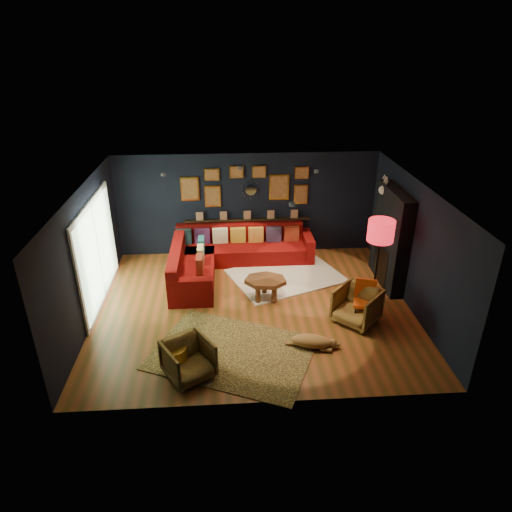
{
  "coord_description": "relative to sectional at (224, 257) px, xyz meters",
  "views": [
    {
      "loc": [
        -0.52,
        -8.12,
        5.19
      ],
      "look_at": [
        0.06,
        0.3,
        1.05
      ],
      "focal_mm": 32.0,
      "sensor_mm": 36.0,
      "label": 1
    }
  ],
  "objects": [
    {
      "name": "orange_chair",
      "position": [
        2.76,
        -2.4,
        0.19
      ],
      "size": [
        0.51,
        0.51,
        0.87
      ],
      "rotation": [
        0.0,
        0.0,
        -0.3
      ],
      "color": "black",
      "rests_on": "ground"
    },
    {
      "name": "sliding_door",
      "position": [
        -2.6,
        -1.21,
        0.78
      ],
      "size": [
        0.06,
        2.8,
        2.2
      ],
      "color": "white",
      "rests_on": "ground"
    },
    {
      "name": "ledge",
      "position": [
        0.61,
        0.87,
        0.6
      ],
      "size": [
        3.2,
        0.12,
        0.04
      ],
      "primitive_type": "cube",
      "color": "black",
      "rests_on": "room_walls"
    },
    {
      "name": "shag_rug",
      "position": [
        1.45,
        -0.51,
        -0.31
      ],
      "size": [
        2.92,
        2.55,
        0.03
      ],
      "primitive_type": "cube",
      "rotation": [
        0.0,
        0.0,
        0.38
      ],
      "color": "silver",
      "rests_on": "ground"
    },
    {
      "name": "dog",
      "position": [
        1.57,
        -3.23,
        -0.15
      ],
      "size": [
        1.09,
        0.71,
        0.32
      ],
      "primitive_type": null,
      "rotation": [
        0.0,
        0.0,
        -0.23
      ],
      "color": "#A0773C",
      "rests_on": "leopard_rug"
    },
    {
      "name": "floor_lamp",
      "position": [
        3.11,
        -1.86,
        1.3
      ],
      "size": [
        0.53,
        0.53,
        1.92
      ],
      "color": "black",
      "rests_on": "ground"
    },
    {
      "name": "coffee_table",
      "position": [
        0.88,
        -1.49,
        0.08
      ],
      "size": [
        1.0,
        0.8,
        0.46
      ],
      "rotation": [
        0.0,
        0.0,
        -0.13
      ],
      "color": "brown",
      "rests_on": "shag_rug"
    },
    {
      "name": "gold_stool",
      "position": [
        -0.83,
        -3.73,
        -0.08
      ],
      "size": [
        0.4,
        0.4,
        0.49
      ],
      "primitive_type": "cylinder",
      "color": "gold",
      "rests_on": "ground"
    },
    {
      "name": "floor",
      "position": [
        0.61,
        -1.81,
        -0.32
      ],
      "size": [
        6.5,
        6.5,
        0.0
      ],
      "primitive_type": "plane",
      "color": "#974C24",
      "rests_on": "ground"
    },
    {
      "name": "pouf",
      "position": [
        -0.57,
        -0.69,
        -0.1
      ],
      "size": [
        0.57,
        0.57,
        0.37
      ],
      "primitive_type": "cylinder",
      "color": "#A2251B",
      "rests_on": "shag_rug"
    },
    {
      "name": "gallery_wall",
      "position": [
        0.6,
        0.91,
        1.48
      ],
      "size": [
        3.15,
        0.04,
        1.02
      ],
      "color": "gold",
      "rests_on": "room_walls"
    },
    {
      "name": "leopard_rug",
      "position": [
        0.13,
        -3.29,
        -0.31
      ],
      "size": [
        3.31,
        2.9,
        0.02
      ],
      "primitive_type": "cube",
      "rotation": [
        0.0,
        0.0,
        -0.41
      ],
      "color": "tan",
      "rests_on": "ground"
    },
    {
      "name": "sectional",
      "position": [
        0.0,
        0.0,
        0.0
      ],
      "size": [
        3.41,
        2.69,
        0.86
      ],
      "color": "maroon",
      "rests_on": "ground"
    },
    {
      "name": "armchair_right",
      "position": [
        2.6,
        -2.46,
        0.08
      ],
      "size": [
        1.06,
        1.06,
        0.8
      ],
      "primitive_type": "imported",
      "rotation": [
        0.0,
        0.0,
        -0.77
      ],
      "color": "gold",
      "rests_on": "ground"
    },
    {
      "name": "armchair_left",
      "position": [
        -0.61,
        -3.86,
        0.05
      ],
      "size": [
        0.97,
        0.96,
        0.75
      ],
      "primitive_type": "imported",
      "rotation": [
        0.0,
        0.0,
        0.55
      ],
      "color": "gold",
      "rests_on": "ground"
    },
    {
      "name": "room_walls",
      "position": [
        0.61,
        -1.81,
        1.27
      ],
      "size": [
        6.5,
        6.5,
        6.5
      ],
      "color": "black",
      "rests_on": "ground"
    },
    {
      "name": "deer_head",
      "position": [
        3.75,
        -0.41,
        1.73
      ],
      "size": [
        0.5,
        0.28,
        0.45
      ],
      "color": "white",
      "rests_on": "fireplace"
    },
    {
      "name": "fireplace",
      "position": [
        3.71,
        -0.91,
        0.7
      ],
      "size": [
        0.31,
        1.6,
        2.2
      ],
      "color": "black",
      "rests_on": "ground"
    },
    {
      "name": "sunburst_mirror",
      "position": [
        0.71,
        0.91,
        1.38
      ],
      "size": [
        0.47,
        0.16,
        0.47
      ],
      "color": "silver",
      "rests_on": "room_walls"
    },
    {
      "name": "ceiling_spots",
      "position": [
        0.61,
        -1.01,
        2.24
      ],
      "size": [
        3.3,
        2.5,
        0.06
      ],
      "color": "black",
      "rests_on": "room_walls"
    }
  ]
}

